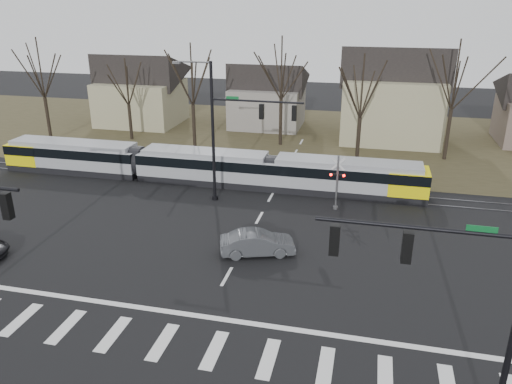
# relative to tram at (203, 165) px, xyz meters

# --- Properties ---
(ground) EXTENTS (140.00, 140.00, 0.00)m
(ground) POSITION_rel_tram_xyz_m (6.08, -16.00, -1.46)
(ground) COLOR black
(grass_verge) EXTENTS (140.00, 28.00, 0.01)m
(grass_verge) POSITION_rel_tram_xyz_m (6.08, 16.00, -1.46)
(grass_verge) COLOR #38331E
(grass_verge) RESTS_ON ground
(crosswalk) EXTENTS (27.00, 2.60, 0.01)m
(crosswalk) POSITION_rel_tram_xyz_m (6.08, -20.00, -1.46)
(crosswalk) COLOR silver
(crosswalk) RESTS_ON ground
(stop_line) EXTENTS (28.00, 0.35, 0.01)m
(stop_line) POSITION_rel_tram_xyz_m (6.08, -17.80, -1.46)
(stop_line) COLOR silver
(stop_line) RESTS_ON ground
(lane_dashes) EXTENTS (0.18, 30.00, 0.01)m
(lane_dashes) POSITION_rel_tram_xyz_m (6.08, -0.00, -1.46)
(lane_dashes) COLOR silver
(lane_dashes) RESTS_ON ground
(rail_pair) EXTENTS (90.00, 1.52, 0.06)m
(rail_pair) POSITION_rel_tram_xyz_m (6.08, -0.20, -1.43)
(rail_pair) COLOR #59595E
(rail_pair) RESTS_ON ground
(tram) EXTENTS (35.40, 2.63, 2.68)m
(tram) POSITION_rel_tram_xyz_m (0.00, 0.00, 0.00)
(tram) COLOR gray
(tram) RESTS_ON ground
(sedan) EXTENTS (4.19, 5.32, 1.45)m
(sedan) POSITION_rel_tram_xyz_m (7.14, -11.11, -0.74)
(sedan) COLOR #47494E
(sedan) RESTS_ON ground
(signal_pole_near_right) EXTENTS (6.72, 0.44, 8.00)m
(signal_pole_near_right) POSITION_rel_tram_xyz_m (16.20, -22.00, 3.70)
(signal_pole_near_right) COLOR black
(signal_pole_near_right) RESTS_ON ground
(signal_pole_far) EXTENTS (9.28, 0.44, 10.20)m
(signal_pole_far) POSITION_rel_tram_xyz_m (3.67, -3.50, 4.24)
(signal_pole_far) COLOR black
(signal_pole_far) RESTS_ON ground
(rail_crossing_signal) EXTENTS (1.08, 0.36, 4.00)m
(rail_crossing_signal) POSITION_rel_tram_xyz_m (11.08, -3.21, 0.42)
(rail_crossing_signal) COLOR #59595B
(rail_crossing_signal) RESTS_ON ground
(tree_row) EXTENTS (59.20, 7.20, 10.00)m
(tree_row) POSITION_rel_tram_xyz_m (8.08, 10.00, 3.54)
(tree_row) COLOR black
(tree_row) RESTS_ON ground
(house_a) EXTENTS (9.72, 8.64, 8.60)m
(house_a) POSITION_rel_tram_xyz_m (-13.92, 18.00, 3.00)
(house_a) COLOR gray
(house_a) RESTS_ON ground
(house_b) EXTENTS (8.64, 7.56, 7.65)m
(house_b) POSITION_rel_tram_xyz_m (1.08, 20.00, 2.51)
(house_b) COLOR gray
(house_b) RESTS_ON ground
(house_c) EXTENTS (10.80, 8.64, 10.10)m
(house_c) POSITION_rel_tram_xyz_m (15.08, 17.00, 3.77)
(house_c) COLOR gray
(house_c) RESTS_ON ground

